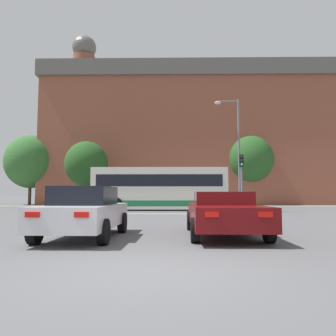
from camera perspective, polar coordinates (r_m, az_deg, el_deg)
name	(u,v)px	position (r m, az deg, el deg)	size (l,w,h in m)	color
ground_plane	(147,272)	(5.46, -3.62, -17.56)	(400.00, 400.00, 0.00)	#545456
stop_line_strip	(166,214)	(20.95, -0.27, -7.98)	(8.13, 0.30, 0.01)	silver
far_pavement	(169,206)	(35.05, 0.18, -6.64)	(69.03, 2.50, 0.01)	gray
brick_civic_building	(192,140)	(46.24, 4.18, 4.92)	(38.61, 15.46, 24.12)	brown
car_saloon_left	(85,212)	(9.68, -14.29, -7.36)	(1.98, 4.34, 1.45)	silver
car_roadster_right	(223,213)	(10.06, 9.62, -7.72)	(2.13, 4.94, 1.30)	#600C0F
bus_crossing_lead	(160,188)	(25.58, -1.45, -3.43)	(10.31, 2.64, 3.28)	silver
traffic_light_far_right	(221,183)	(34.46, 9.20, -2.53)	(0.26, 0.31, 3.62)	slate
traffic_light_near_right	(242,173)	(22.02, 12.70, -0.93)	(0.26, 0.31, 3.85)	slate
street_lamp_junction	(235,144)	(24.46, 11.63, 4.14)	(1.84, 0.36, 8.24)	slate
pedestrian_waiting	(169,197)	(35.59, 0.11, -5.03)	(0.34, 0.45, 1.69)	black
tree_by_building	(87,164)	(35.77, -14.01, 0.70)	(4.56, 4.56, 6.87)	#4C3823
tree_kerbside	(31,162)	(43.29, -22.78, 1.03)	(6.17, 6.17, 8.48)	#4C3823
tree_distant	(249,160)	(40.90, 13.86, 1.35)	(6.06, 6.06, 8.59)	#4C3823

